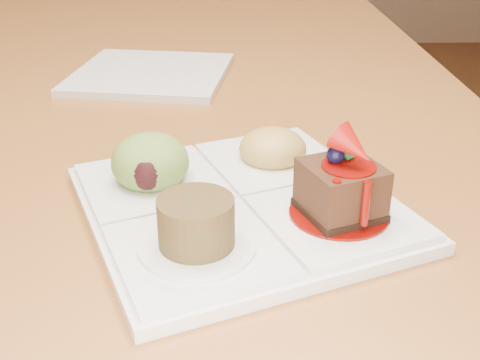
{
  "coord_description": "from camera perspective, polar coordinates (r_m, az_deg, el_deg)",
  "views": [
    {
      "loc": [
        0.13,
        -1.12,
        1.04
      ],
      "look_at": [
        0.15,
        -0.62,
        0.79
      ],
      "focal_mm": 45.0,
      "sensor_mm": 36.0,
      "label": 1
    }
  ],
  "objects": [
    {
      "name": "sampler_plate",
      "position": [
        0.57,
        -0.38,
        -1.09
      ],
      "size": [
        0.36,
        0.36,
        0.11
      ],
      "rotation": [
        0.0,
        0.0,
        0.38
      ],
      "color": "silver",
      "rests_on": "dining_table"
    },
    {
      "name": "dining_table",
      "position": [
        1.18,
        -7.96,
        9.2
      ],
      "size": [
        1.0,
        1.8,
        0.75
      ],
      "color": "#A4662A",
      "rests_on": "ground"
    },
    {
      "name": "second_plate",
      "position": [
        0.98,
        -8.45,
        9.92
      ],
      "size": [
        0.27,
        0.27,
        0.01
      ],
      "primitive_type": "cube",
      "rotation": [
        0.0,
        0.0,
        -0.16
      ],
      "color": "silver",
      "rests_on": "dining_table"
    },
    {
      "name": "ground",
      "position": [
        1.53,
        -6.29,
        -15.98
      ],
      "size": [
        6.0,
        6.0,
        0.0
      ],
      "primitive_type": "plane",
      "color": "#573519"
    }
  ]
}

